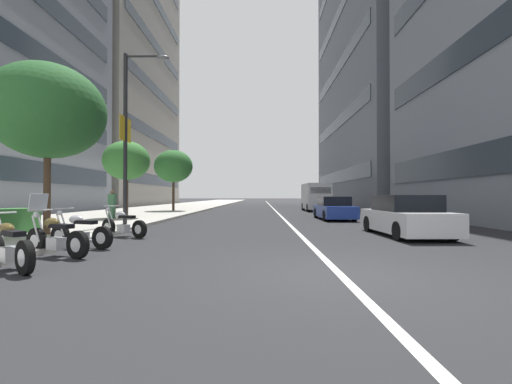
{
  "coord_description": "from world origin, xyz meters",
  "views": [
    {
      "loc": [
        -6.28,
        1.43,
        1.42
      ],
      "look_at": [
        13.26,
        1.7,
        1.65
      ],
      "focal_mm": 24.08,
      "sensor_mm": 36.0,
      "label": 1
    }
  ],
  "objects_px": {
    "motorcycle_far_end_row": "(55,238)",
    "pedestrian_on_plaza": "(112,204)",
    "street_tree_by_lamp_post": "(48,112)",
    "car_lead_in_lane": "(405,217)",
    "street_tree_near_plaza_corner": "(126,161)",
    "motorcycle_by_sign_pole": "(123,225)",
    "street_tree_far_plaza": "(173,166)",
    "street_lamp_with_banners": "(132,122)",
    "motorcycle_second_in_row": "(80,233)",
    "delivery_van_ahead": "(316,196)",
    "car_far_down_avenue": "(334,209)",
    "motorcycle_nearest_camera": "(9,248)"
  },
  "relations": [
    {
      "from": "motorcycle_nearest_camera",
      "to": "motorcycle_far_end_row",
      "type": "xyz_separation_m",
      "value": [
        1.46,
        -0.01,
        0.03
      ]
    },
    {
      "from": "car_far_down_avenue",
      "to": "street_lamp_with_banners",
      "type": "bearing_deg",
      "value": 116.86
    },
    {
      "from": "motorcycle_second_in_row",
      "to": "motorcycle_by_sign_pole",
      "type": "xyz_separation_m",
      "value": [
        2.53,
        -0.16,
        -0.0
      ]
    },
    {
      "from": "street_lamp_with_banners",
      "to": "street_tree_far_plaza",
      "type": "relative_size",
      "value": 1.46
    },
    {
      "from": "street_tree_by_lamp_post",
      "to": "street_tree_near_plaza_corner",
      "type": "relative_size",
      "value": 1.24
    },
    {
      "from": "car_far_down_avenue",
      "to": "pedestrian_on_plaza",
      "type": "height_order",
      "value": "pedestrian_on_plaza"
    },
    {
      "from": "street_tree_far_plaza",
      "to": "motorcycle_nearest_camera",
      "type": "bearing_deg",
      "value": -173.16
    },
    {
      "from": "motorcycle_second_in_row",
      "to": "motorcycle_far_end_row",
      "type": "bearing_deg",
      "value": 114.58
    },
    {
      "from": "car_lead_in_lane",
      "to": "street_tree_far_plaza",
      "type": "distance_m",
      "value": 22.01
    },
    {
      "from": "motorcycle_far_end_row",
      "to": "street_tree_near_plaza_corner",
      "type": "relative_size",
      "value": 0.44
    },
    {
      "from": "street_tree_by_lamp_post",
      "to": "car_far_down_avenue",
      "type": "bearing_deg",
      "value": -50.51
    },
    {
      "from": "motorcycle_nearest_camera",
      "to": "motorcycle_by_sign_pole",
      "type": "bearing_deg",
      "value": -54.95
    },
    {
      "from": "motorcycle_by_sign_pole",
      "to": "pedestrian_on_plaza",
      "type": "bearing_deg",
      "value": -34.61
    },
    {
      "from": "motorcycle_second_in_row",
      "to": "car_lead_in_lane",
      "type": "height_order",
      "value": "car_lead_in_lane"
    },
    {
      "from": "street_lamp_with_banners",
      "to": "delivery_van_ahead",
      "type": "bearing_deg",
      "value": -32.79
    },
    {
      "from": "delivery_van_ahead",
      "to": "street_tree_near_plaza_corner",
      "type": "xyz_separation_m",
      "value": [
        -12.37,
        13.26,
        2.14
      ]
    },
    {
      "from": "car_far_down_avenue",
      "to": "street_tree_near_plaza_corner",
      "type": "bearing_deg",
      "value": 91.62
    },
    {
      "from": "motorcycle_by_sign_pole",
      "to": "car_far_down_avenue",
      "type": "xyz_separation_m",
      "value": [
        8.93,
        -9.2,
        0.23
      ]
    },
    {
      "from": "street_tree_near_plaza_corner",
      "to": "street_tree_far_plaza",
      "type": "height_order",
      "value": "street_tree_far_plaza"
    },
    {
      "from": "motorcycle_far_end_row",
      "to": "car_lead_in_lane",
      "type": "height_order",
      "value": "motorcycle_far_end_row"
    },
    {
      "from": "motorcycle_nearest_camera",
      "to": "street_tree_by_lamp_post",
      "type": "bearing_deg",
      "value": -28.78
    },
    {
      "from": "car_lead_in_lane",
      "to": "street_tree_near_plaza_corner",
      "type": "xyz_separation_m",
      "value": [
        8.01,
        13.19,
        2.85
      ]
    },
    {
      "from": "street_tree_by_lamp_post",
      "to": "motorcycle_second_in_row",
      "type": "bearing_deg",
      "value": -132.34
    },
    {
      "from": "street_tree_by_lamp_post",
      "to": "street_lamp_with_banners",
      "type": "bearing_deg",
      "value": -16.42
    },
    {
      "from": "street_lamp_with_banners",
      "to": "pedestrian_on_plaza",
      "type": "distance_m",
      "value": 6.12
    },
    {
      "from": "motorcycle_nearest_camera",
      "to": "street_lamp_with_banners",
      "type": "distance_m",
      "value": 9.98
    },
    {
      "from": "car_lead_in_lane",
      "to": "pedestrian_on_plaza",
      "type": "distance_m",
      "value": 15.41
    },
    {
      "from": "motorcycle_second_in_row",
      "to": "pedestrian_on_plaza",
      "type": "distance_m",
      "value": 10.75
    },
    {
      "from": "car_far_down_avenue",
      "to": "street_lamp_with_banners",
      "type": "distance_m",
      "value": 12.3
    },
    {
      "from": "car_lead_in_lane",
      "to": "pedestrian_on_plaza",
      "type": "bearing_deg",
      "value": 61.29
    },
    {
      "from": "motorcycle_nearest_camera",
      "to": "delivery_van_ahead",
      "type": "xyz_separation_m",
      "value": [
        26.14,
        -10.09,
        0.97
      ]
    },
    {
      "from": "motorcycle_by_sign_pole",
      "to": "car_far_down_avenue",
      "type": "bearing_deg",
      "value": -106.45
    },
    {
      "from": "street_tree_near_plaza_corner",
      "to": "car_lead_in_lane",
      "type": "bearing_deg",
      "value": -121.28
    },
    {
      "from": "motorcycle_nearest_camera",
      "to": "street_lamp_with_banners",
      "type": "height_order",
      "value": "street_lamp_with_banners"
    },
    {
      "from": "motorcycle_by_sign_pole",
      "to": "street_tree_near_plaza_corner",
      "type": "xyz_separation_m",
      "value": [
        8.48,
        3.23,
        3.11
      ]
    },
    {
      "from": "motorcycle_second_in_row",
      "to": "street_lamp_with_banners",
      "type": "distance_m",
      "value": 7.6
    },
    {
      "from": "street_tree_far_plaza",
      "to": "pedestrian_on_plaza",
      "type": "bearing_deg",
      "value": 175.4
    },
    {
      "from": "motorcycle_far_end_row",
      "to": "pedestrian_on_plaza",
      "type": "relative_size",
      "value": 1.24
    },
    {
      "from": "motorcycle_far_end_row",
      "to": "street_tree_far_plaza",
      "type": "height_order",
      "value": "street_tree_far_plaza"
    },
    {
      "from": "motorcycle_far_end_row",
      "to": "street_lamp_with_banners",
      "type": "relative_size",
      "value": 0.26
    },
    {
      "from": "car_far_down_avenue",
      "to": "street_tree_far_plaza",
      "type": "xyz_separation_m",
      "value": [
        9.12,
        12.07,
        3.38
      ]
    },
    {
      "from": "pedestrian_on_plaza",
      "to": "motorcycle_far_end_row",
      "type": "bearing_deg",
      "value": 30.94
    },
    {
      "from": "motorcycle_far_end_row",
      "to": "street_tree_by_lamp_post",
      "type": "height_order",
      "value": "street_tree_by_lamp_post"
    },
    {
      "from": "motorcycle_nearest_camera",
      "to": "car_far_down_avenue",
      "type": "xyz_separation_m",
      "value": [
        14.22,
        -9.27,
        0.22
      ]
    },
    {
      "from": "motorcycle_second_in_row",
      "to": "street_tree_near_plaza_corner",
      "type": "relative_size",
      "value": 0.45
    },
    {
      "from": "motorcycle_second_in_row",
      "to": "street_lamp_with_banners",
      "type": "xyz_separation_m",
      "value": [
        6.15,
        0.93,
        4.38
      ]
    },
    {
      "from": "motorcycle_by_sign_pole",
      "to": "street_tree_far_plaza",
      "type": "relative_size",
      "value": 0.37
    },
    {
      "from": "street_tree_far_plaza",
      "to": "street_lamp_with_banners",
      "type": "bearing_deg",
      "value": -172.96
    },
    {
      "from": "motorcycle_second_in_row",
      "to": "delivery_van_ahead",
      "type": "relative_size",
      "value": 0.4
    },
    {
      "from": "motorcycle_second_in_row",
      "to": "car_far_down_avenue",
      "type": "xyz_separation_m",
      "value": [
        11.46,
        -9.36,
        0.23
      ]
    }
  ]
}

